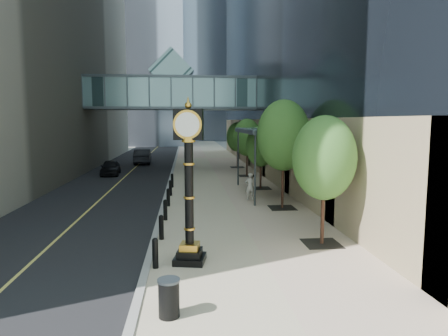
{
  "coord_description": "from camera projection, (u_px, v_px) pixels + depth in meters",
  "views": [
    {
      "loc": [
        -1.65,
        -11.76,
        4.86
      ],
      "look_at": [
        0.11,
        6.81,
        2.65
      ],
      "focal_mm": 32.0,
      "sensor_mm": 36.0,
      "label": 1
    }
  ],
  "objects": [
    {
      "name": "road",
      "position": [
        145.0,
        159.0,
        51.24
      ],
      "size": [
        8.0,
        180.0,
        0.02
      ],
      "primitive_type": "cube",
      "color": "black",
      "rests_on": "ground"
    },
    {
      "name": "distant_tower_c",
      "position": [
        171.0,
        33.0,
        126.6
      ],
      "size": [
        22.0,
        22.0,
        65.0
      ],
      "primitive_type": "cube",
      "color": "#A4B4CF",
      "rests_on": "ground"
    },
    {
      "name": "car_far",
      "position": [
        143.0,
        156.0,
        45.18
      ],
      "size": [
        1.99,
        5.11,
        1.66
      ],
      "primitive_type": "imported",
      "rotation": [
        0.0,
        0.0,
        3.19
      ],
      "color": "black",
      "rests_on": "road"
    },
    {
      "name": "skywalk",
      "position": [
        172.0,
        91.0,
        38.84
      ],
      "size": [
        17.0,
        4.2,
        5.8
      ],
      "color": "slate",
      "rests_on": "ground"
    },
    {
      "name": "sidewalk",
      "position": [
        207.0,
        158.0,
        51.98
      ],
      "size": [
        8.0,
        180.0,
        0.06
      ],
      "primitive_type": "cube",
      "color": "#B8AB8E",
      "rests_on": "ground"
    },
    {
      "name": "curb",
      "position": [
        176.0,
        158.0,
        51.61
      ],
      "size": [
        0.25,
        180.0,
        0.07
      ],
      "primitive_type": "cube",
      "color": "gray",
      "rests_on": "ground"
    },
    {
      "name": "trash_bin",
      "position": [
        169.0,
        299.0,
        9.78
      ],
      "size": [
        0.66,
        0.66,
        0.9
      ],
      "primitive_type": "cylinder",
      "rotation": [
        0.0,
        0.0,
        0.33
      ],
      "color": "black",
      "rests_on": "sidewalk"
    },
    {
      "name": "car_near",
      "position": [
        111.0,
        167.0,
        35.86
      ],
      "size": [
        1.9,
        4.05,
        1.34
      ],
      "primitive_type": "imported",
      "rotation": [
        0.0,
        0.0,
        0.08
      ],
      "color": "black",
      "rests_on": "road"
    },
    {
      "name": "ground",
      "position": [
        241.0,
        279.0,
        12.35
      ],
      "size": [
        320.0,
        320.0,
        0.0
      ],
      "primitive_type": "plane",
      "color": "gray",
      "rests_on": "ground"
    },
    {
      "name": "bollard_row",
      "position": [
        167.0,
        204.0,
        20.93
      ],
      "size": [
        0.2,
        16.2,
        0.9
      ],
      "color": "black",
      "rests_on": "sidewalk"
    },
    {
      "name": "entrance_canopy",
      "position": [
        265.0,
        131.0,
        26.02
      ],
      "size": [
        3.0,
        8.0,
        4.38
      ],
      "color": "#383F44",
      "rests_on": "ground"
    },
    {
      "name": "street_clock",
      "position": [
        189.0,
        195.0,
        13.33
      ],
      "size": [
        1.19,
        1.19,
        5.41
      ],
      "rotation": [
        0.0,
        0.0,
        -0.19
      ],
      "color": "black",
      "rests_on": "sidewalk"
    },
    {
      "name": "street_trees",
      "position": [
        265.0,
        140.0,
        26.75
      ],
      "size": [
        2.89,
        28.36,
        5.95
      ],
      "color": "black",
      "rests_on": "sidewalk"
    },
    {
      "name": "pedestrian",
      "position": [
        250.0,
        186.0,
        24.25
      ],
      "size": [
        0.63,
        0.42,
        1.67
      ],
      "primitive_type": "imported",
      "rotation": [
        0.0,
        0.0,
        3.18
      ],
      "color": "beige",
      "rests_on": "sidewalk"
    }
  ]
}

